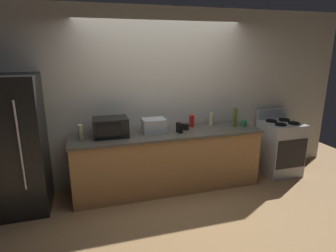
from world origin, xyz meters
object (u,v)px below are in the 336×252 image
(bottle_hot_sauce, at_px, (192,121))
(bottle_olive_oil, at_px, (235,118))
(cordless_phone, at_px, (179,128))
(refrigerator, at_px, (15,146))
(mug_green, at_px, (244,123))
(mug_black, at_px, (186,127))
(toaster_oven, at_px, (154,126))
(bottle_vinegar, at_px, (81,132))
(microwave, at_px, (111,127))
(bottle_hand_soap, at_px, (211,119))
(stove_range, at_px, (280,147))

(bottle_hot_sauce, xyz_separation_m, bottle_olive_oil, (0.66, -0.18, 0.05))
(cordless_phone, bearing_deg, refrigerator, 165.69)
(cordless_phone, bearing_deg, mug_green, -10.15)
(mug_green, bearing_deg, mug_black, 176.18)
(refrigerator, distance_m, toaster_oven, 1.85)
(bottle_hot_sauce, xyz_separation_m, bottle_vinegar, (-1.68, -0.17, 0.01))
(toaster_oven, distance_m, bottle_hot_sauce, 0.67)
(refrigerator, relative_size, microwave, 3.75)
(refrigerator, xyz_separation_m, bottle_hot_sauce, (2.50, 0.20, 0.09))
(bottle_hand_soap, distance_m, mug_black, 0.52)
(toaster_oven, height_order, bottle_olive_oil, bottle_olive_oil)
(refrigerator, distance_m, cordless_phone, 2.21)
(cordless_phone, height_order, mug_green, cordless_phone)
(stove_range, bearing_deg, bottle_olive_oil, 178.99)
(toaster_oven, bearing_deg, mug_green, -2.22)
(stove_range, distance_m, toaster_oven, 2.27)
(refrigerator, height_order, bottle_olive_oil, refrigerator)
(mug_green, bearing_deg, refrigerator, -179.94)
(bottle_hot_sauce, distance_m, bottle_hand_soap, 0.35)
(refrigerator, bearing_deg, bottle_vinegar, 2.36)
(refrigerator, height_order, bottle_hot_sauce, refrigerator)
(bottle_olive_oil, bearing_deg, stove_range, -1.01)
(stove_range, relative_size, cordless_phone, 7.20)
(microwave, distance_m, bottle_olive_oil, 1.94)
(bottle_vinegar, bearing_deg, mug_green, -0.69)
(microwave, bearing_deg, bottle_hot_sauce, 6.78)
(bottle_hand_soap, bearing_deg, refrigerator, -175.68)
(stove_range, distance_m, bottle_olive_oil, 1.07)
(cordless_phone, height_order, bottle_vinegar, bottle_vinegar)
(bottle_hot_sauce, distance_m, bottle_vinegar, 1.69)
(stove_range, distance_m, mug_green, 0.88)
(toaster_oven, relative_size, bottle_hand_soap, 1.72)
(microwave, xyz_separation_m, cordless_phone, (0.99, -0.10, -0.06))
(stove_range, bearing_deg, microwave, 179.03)
(microwave, relative_size, mug_green, 4.73)
(refrigerator, height_order, cordless_phone, refrigerator)
(bottle_hot_sauce, bearing_deg, cordless_phone, -139.13)
(refrigerator, distance_m, microwave, 1.23)
(refrigerator, bearing_deg, cordless_phone, -1.32)
(stove_range, bearing_deg, cordless_phone, -178.41)
(bottle_vinegar, relative_size, bottle_hand_soap, 1.04)
(bottle_hot_sauce, bearing_deg, microwave, -173.22)
(microwave, distance_m, mug_black, 1.13)
(microwave, relative_size, bottle_hand_soap, 2.43)
(toaster_oven, relative_size, bottle_hot_sauce, 1.80)
(refrigerator, xyz_separation_m, mug_black, (2.35, 0.07, 0.05))
(microwave, xyz_separation_m, mug_green, (2.09, -0.04, -0.08))
(cordless_phone, distance_m, bottle_vinegar, 1.39)
(stove_range, bearing_deg, mug_black, 177.72)
(bottle_olive_oil, xyz_separation_m, mug_black, (-0.81, 0.05, -0.10))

